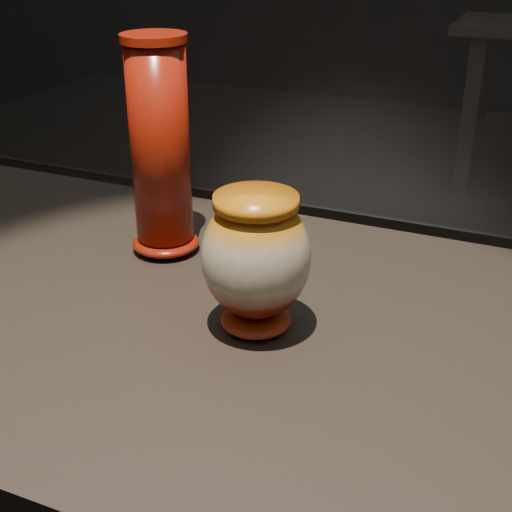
{
  "coord_description": "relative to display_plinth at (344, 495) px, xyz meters",
  "views": [
    {
      "loc": [
        0.2,
        -0.8,
        1.43
      ],
      "look_at": [
        -0.14,
        -0.01,
        1.01
      ],
      "focal_mm": 50.0,
      "sensor_mm": 36.0,
      "label": 1
    }
  ],
  "objects": [
    {
      "name": "main_vase",
      "position": [
        -0.14,
        -0.01,
        0.38
      ],
      "size": [
        0.15,
        0.15,
        0.2
      ],
      "rotation": [
        0.0,
        0.0,
        -0.01
      ],
      "color": "maroon",
      "rests_on": "display_plinth"
    },
    {
      "name": "display_plinth",
      "position": [
        0.0,
        0.0,
        0.0
      ],
      "size": [
        2.0,
        0.8,
        0.9
      ],
      "color": "black",
      "rests_on": "ground"
    },
    {
      "name": "tall_vase",
      "position": [
        -0.38,
        0.16,
        0.44
      ],
      "size": [
        0.15,
        0.15,
        0.36
      ],
      "rotation": [
        0.0,
        0.0,
        0.38
      ],
      "color": "#B6170C",
      "rests_on": "display_plinth"
    }
  ]
}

